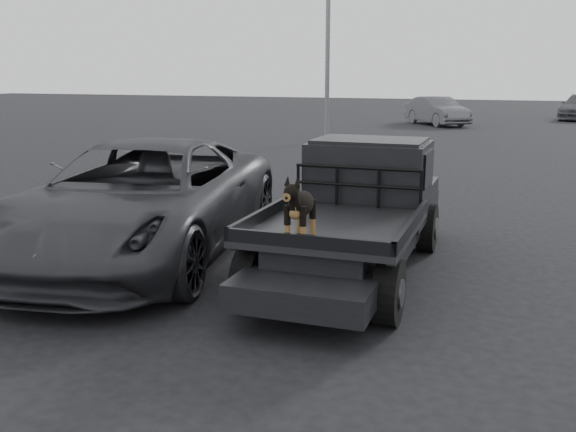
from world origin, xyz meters
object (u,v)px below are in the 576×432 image
(flatbed_ute, at_px, (353,241))
(parked_suv, at_px, (143,200))
(distant_car_a, at_px, (437,111))
(dog, at_px, (300,209))

(flatbed_ute, xyz_separation_m, parked_suv, (-3.24, -0.20, 0.42))
(parked_suv, xyz_separation_m, distant_car_a, (1.30, 26.48, -0.14))
(flatbed_ute, distance_m, dog, 2.06)
(dog, distance_m, parked_suv, 3.54)
(parked_suv, distance_m, distant_car_a, 26.51)
(dog, xyz_separation_m, distant_car_a, (-1.79, 28.17, -0.56))
(distant_car_a, bearing_deg, flatbed_ute, -121.88)
(flatbed_ute, height_order, dog, dog)
(flatbed_ute, distance_m, parked_suv, 3.27)
(parked_suv, height_order, distant_car_a, parked_suv)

